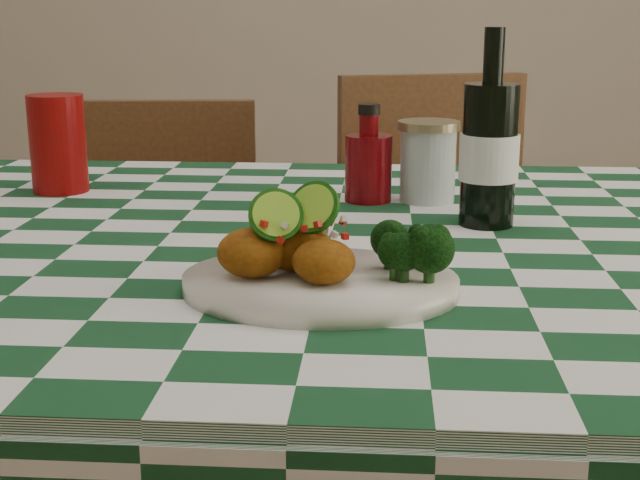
# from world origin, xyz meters

# --- Properties ---
(plate) EXTENTS (0.28, 0.22, 0.02)m
(plate) POSITION_xyz_m (0.00, -0.23, 0.80)
(plate) COLOR silver
(plate) RESTS_ON dining_table
(fried_chicken_pile) EXTENTS (0.13, 0.09, 0.08)m
(fried_chicken_pile) POSITION_xyz_m (-0.02, -0.23, 0.85)
(fried_chicken_pile) COLOR #8E520D
(fried_chicken_pile) RESTS_ON plate
(broccoli_side) EXTENTS (0.07, 0.07, 0.06)m
(broccoli_side) POSITION_xyz_m (0.09, -0.22, 0.83)
(broccoli_side) COLOR black
(broccoli_side) RESTS_ON plate
(red_tumbler) EXTENTS (0.10, 0.10, 0.15)m
(red_tumbler) POSITION_xyz_m (-0.43, 0.24, 0.86)
(red_tumbler) COLOR #7D0706
(red_tumbler) RESTS_ON dining_table
(ketchup_bottle) EXTENTS (0.07, 0.07, 0.14)m
(ketchup_bottle) POSITION_xyz_m (0.04, 0.21, 0.86)
(ketchup_bottle) COLOR #610409
(ketchup_bottle) RESTS_ON dining_table
(mason_jar) EXTENTS (0.10, 0.10, 0.12)m
(mason_jar) POSITION_xyz_m (0.13, 0.21, 0.84)
(mason_jar) COLOR #B2BCBA
(mason_jar) RESTS_ON dining_table
(beer_bottle) EXTENTS (0.09, 0.09, 0.25)m
(beer_bottle) POSITION_xyz_m (0.20, 0.07, 0.91)
(beer_bottle) COLOR black
(beer_bottle) RESTS_ON dining_table
(wooden_chair_left) EXTENTS (0.43, 0.44, 0.86)m
(wooden_chair_left) POSITION_xyz_m (-0.41, 0.74, 0.43)
(wooden_chair_left) COLOR #472814
(wooden_chair_left) RESTS_ON ground
(wooden_chair_right) EXTENTS (0.52, 0.54, 0.92)m
(wooden_chair_right) POSITION_xyz_m (0.22, 0.71, 0.46)
(wooden_chair_right) COLOR #472814
(wooden_chair_right) RESTS_ON ground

